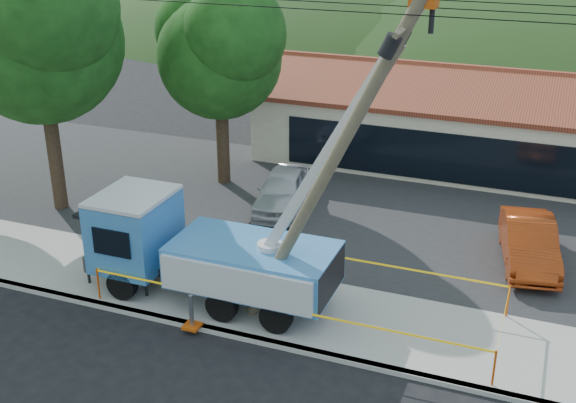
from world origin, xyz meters
The scene contains 14 objects.
ground centered at (0.00, 0.00, 0.00)m, with size 120.00×120.00×0.00m, color black.
curb centered at (0.00, 2.10, 0.07)m, with size 60.00×0.25×0.15m, color #ADA9A2.
sidewalk centered at (0.00, 4.00, 0.07)m, with size 60.00×4.00×0.15m, color #ADA9A2.
parking_lot centered at (0.00, 12.00, 0.05)m, with size 60.00×12.00×0.10m, color #28282B.
strip_mall centered at (4.00, 19.98, 1.88)m, with size 22.50×8.53×4.67m.
tree_west_near centered at (-12.00, 8.00, 7.52)m, with size 7.56×6.72×10.80m.
tree_lot centered at (-7.00, 13.00, 6.21)m, with size 6.30×5.60×8.94m.
hill_west centered at (-15.00, 55.00, 0.00)m, with size 78.40×56.00×28.00m, color #1E3C15.
utility_truck centered at (-3.10, 3.74, 1.85)m, with size 10.36×4.19×9.87m.
leaning_pole centered at (1.13, 3.32, 5.46)m, with size 4.89×1.95×9.76m.
bus_shelter centered at (-6.00, 3.80, 1.99)m, with size 2.62×1.64×2.51m.
caution_tape centered at (-0.14, 4.12, 0.94)m, with size 12.20×3.65×1.06m.
car_silver centered at (-3.46, 11.19, 0.00)m, with size 1.86×4.62×1.57m, color silver.
car_red centered at (6.24, 9.83, 0.00)m, with size 1.66×4.76×1.57m, color #A03510.
Camera 1 is at (6.53, -14.01, 11.97)m, focal length 45.00 mm.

